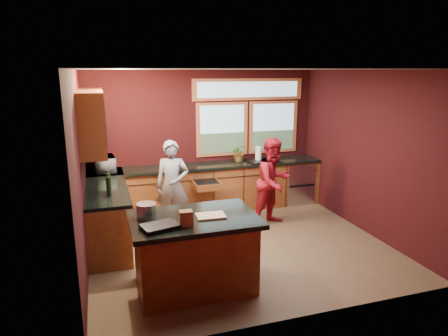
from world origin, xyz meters
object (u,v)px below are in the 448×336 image
person_grey (172,185)px  stock_pot (147,211)px  cutting_board (211,216)px  person_red (274,182)px  island (195,252)px

person_grey → stock_pot: (-0.65, -1.88, 0.26)m
cutting_board → person_grey: bearing=92.7°
cutting_board → stock_pot: bearing=165.1°
person_red → person_grey: bearing=147.2°
person_red → cutting_board: size_ratio=4.46×
island → person_grey: size_ratio=1.00×
person_grey → cutting_board: (0.10, -2.08, 0.18)m
island → cutting_board: 0.52m
person_grey → person_red: size_ratio=0.99×
island → person_red: size_ratio=0.99×
person_grey → island: bearing=-78.0°
cutting_board → stock_pot: 0.78m
person_grey → cutting_board: 2.09m
person_grey → person_red: person_red is taller
stock_pot → island: bearing=-15.3°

